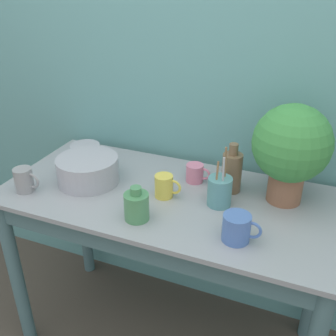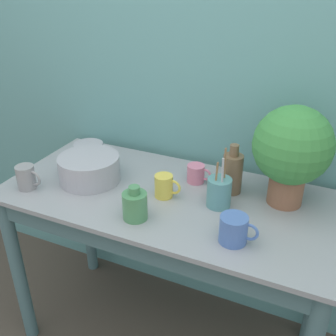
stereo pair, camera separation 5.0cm
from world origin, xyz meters
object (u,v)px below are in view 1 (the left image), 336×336
at_px(potted_plant, 291,147).
at_px(bottle_short, 137,206).
at_px(mug_grey, 24,180).
at_px(mug_yellow, 165,186).
at_px(bowl_small_steel, 85,151).
at_px(mug_blue, 237,228).
at_px(bottle_tall, 232,171).
at_px(mug_pink, 195,173).
at_px(bowl_wash_large, 88,170).
at_px(utensil_cup, 220,191).

xyz_separation_m(potted_plant, bottle_short, (-0.47, -0.33, -0.17)).
relative_size(bottle_short, mug_grey, 1.16).
distance_m(bottle_short, mug_yellow, 0.18).
height_order(bottle_short, bowl_small_steel, bottle_short).
bearing_deg(mug_blue, bottle_short, -177.64).
xyz_separation_m(bottle_short, bowl_small_steel, (-0.45, 0.37, -0.02)).
distance_m(bottle_tall, bottle_short, 0.42).
distance_m(bottle_short, mug_blue, 0.36).
xyz_separation_m(potted_plant, bottle_tall, (-0.21, -0.00, -0.14)).
height_order(mug_blue, mug_pink, mug_blue).
xyz_separation_m(potted_plant, mug_blue, (-0.11, -0.32, -0.18)).
height_order(bowl_wash_large, mug_blue, bowl_wash_large).
bearing_deg(bowl_wash_large, mug_grey, -139.80).
distance_m(mug_yellow, mug_grey, 0.57).
xyz_separation_m(mug_blue, utensil_cup, (-0.11, 0.19, 0.01)).
distance_m(mug_pink, utensil_cup, 0.20).
distance_m(bottle_tall, mug_pink, 0.16).
bearing_deg(potted_plant, bowl_wash_large, -168.28).
relative_size(mug_blue, bowl_small_steel, 0.94).
relative_size(mug_yellow, mug_grey, 0.96).
distance_m(bowl_wash_large, bottle_short, 0.35).
xyz_separation_m(mug_blue, mug_yellow, (-0.33, 0.16, -0.00)).
bearing_deg(bottle_short, bowl_small_steel, 141.10).
bearing_deg(bottle_tall, bottle_short, -128.93).
distance_m(bowl_small_steel, utensil_cup, 0.72).
bearing_deg(mug_pink, bottle_short, -107.33).
height_order(mug_grey, utensil_cup, utensil_cup).
bearing_deg(mug_pink, potted_plant, -1.60).
distance_m(mug_grey, utensil_cup, 0.78).
distance_m(mug_blue, mug_yellow, 0.37).
xyz_separation_m(bowl_small_steel, utensil_cup, (0.70, -0.16, 0.03)).
bearing_deg(mug_blue, utensil_cup, 120.87).
height_order(bottle_tall, bottle_short, bottle_tall).
distance_m(bottle_short, mug_pink, 0.36).
bearing_deg(mug_pink, bowl_small_steel, 177.55).
relative_size(mug_grey, bowl_small_steel, 0.81).
bearing_deg(bowl_wash_large, utensil_cup, 3.65).
relative_size(bowl_wash_large, mug_grey, 2.28).
relative_size(potted_plant, bottle_short, 2.95).
distance_m(mug_blue, utensil_cup, 0.22).
xyz_separation_m(potted_plant, mug_pink, (-0.37, 0.01, -0.19)).
distance_m(bottle_tall, mug_grey, 0.83).
distance_m(potted_plant, mug_grey, 1.05).
relative_size(mug_blue, mug_yellow, 1.21).
bearing_deg(mug_yellow, mug_grey, -162.06).
distance_m(potted_plant, bowl_wash_large, 0.82).
bearing_deg(utensil_cup, mug_yellow, -173.30).
xyz_separation_m(bowl_wash_large, bottle_short, (0.31, -0.17, -0.00)).
bearing_deg(mug_pink, utensil_cup, -43.85).
xyz_separation_m(mug_pink, bowl_small_steel, (-0.56, 0.02, -0.01)).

